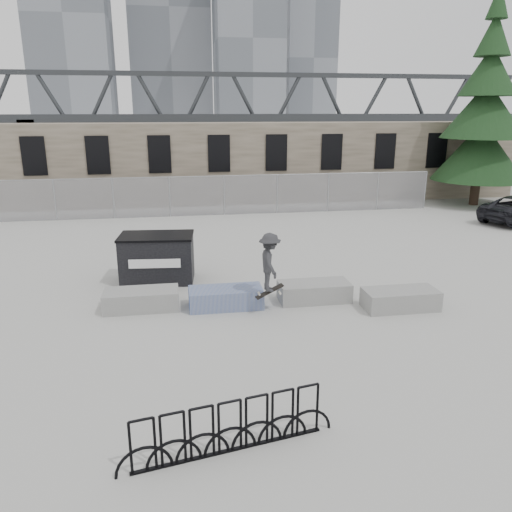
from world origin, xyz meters
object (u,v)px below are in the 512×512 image
Objects in this scene: planter_far_left at (141,299)px; planter_center_right at (314,291)px; planter_offset at (400,298)px; spruce_tree at (484,120)px; dumpster at (157,258)px; bike_rack at (230,428)px; skateboarder at (270,262)px; planter_center_left at (226,297)px.

planter_center_right is at bearing -1.85° from planter_far_left.
spruce_tree reaches higher than planter_offset.
spruce_tree reaches higher than dumpster.
planter_offset is 18.14m from spruce_tree.
planter_offset is 0.17× the size of spruce_tree.
dumpster reaches higher than bike_rack.
bike_rack is at bearing 161.48° from skateboarder.
planter_offset is 3.76m from skateboarder.
skateboarder is at bearing -136.76° from spruce_tree.
planter_offset is at bearing -128.08° from spruce_tree.
dumpster is at bearing 42.28° from skateboarder.
dumpster is at bearing 80.34° from planter_far_left.
planter_center_right is 18.84m from spruce_tree.
planter_far_left is 4.81m from planter_center_right.
spruce_tree reaches higher than planter_far_left.
planter_far_left is 0.84× the size of dumpster.
planter_center_right is (2.53, 0.08, 0.00)m from planter_center_left.
spruce_tree is at bearing 36.27° from dumpster.
dumpster is at bearing 126.67° from planter_center_left.
planter_offset is at bearing 44.54° from bike_rack.
planter_offset is at bearing -10.62° from planter_center_left.
planter_center_left is 6.07m from bike_rack.
planter_offset is (4.69, -0.88, 0.00)m from planter_center_left.
planter_center_right is 6.86m from bike_rack.
planter_far_left is 6.51m from bike_rack.
planter_center_right is 1.93m from skateboarder.
dumpster is 4.38m from skateboarder.
spruce_tree is 6.57× the size of skateboarder.
skateboarder reaches higher than planter_center_right.
planter_center_right is at bearing -135.26° from spruce_tree.
planter_center_left is 4.77m from planter_offset.
skateboarder is at bearing -28.24° from planter_center_left.
skateboarder is (-3.58, 0.28, 1.12)m from planter_offset.
planter_center_left and planter_offset have the same top height.
planter_center_left is 1.14× the size of skateboarder.
skateboarder reaches higher than planter_offset.
planter_center_left is 2.53m from planter_center_right.
planter_offset is (2.16, -0.96, 0.00)m from planter_center_right.
planter_center_right is at bearing 63.22° from bike_rack.
spruce_tree is (10.85, 13.85, 4.39)m from planter_offset.
skateboarder is at bearing 175.48° from planter_offset.
planter_center_right is 1.00× the size of planter_offset.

